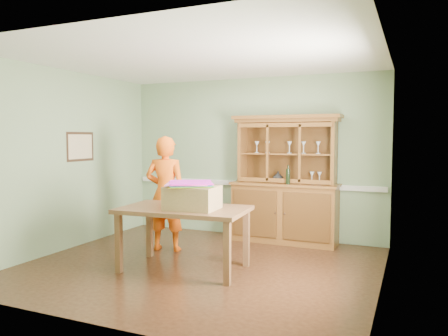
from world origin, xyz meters
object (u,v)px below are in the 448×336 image
at_px(china_hutch, 285,198).
at_px(person, 166,193).
at_px(dining_table, 184,215).
at_px(cardboard_box, 192,198).

relative_size(china_hutch, person, 1.19).
xyz_separation_m(china_hutch, dining_table, (-0.78, -1.97, -0.01)).
bearing_deg(cardboard_box, dining_table, 155.78).
distance_m(dining_table, cardboard_box, 0.30).
relative_size(cardboard_box, person, 0.36).
distance_m(cardboard_box, person, 1.21).
relative_size(china_hutch, cardboard_box, 3.31).
bearing_deg(cardboard_box, person, 137.09).
bearing_deg(cardboard_box, china_hutch, 73.29).
height_order(dining_table, person, person).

